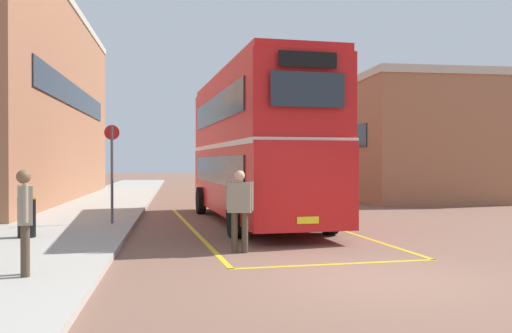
{
  "coord_description": "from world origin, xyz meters",
  "views": [
    {
      "loc": [
        -3.24,
        -9.01,
        1.97
      ],
      "look_at": [
        -0.44,
        10.67,
        1.78
      ],
      "focal_mm": 38.85,
      "sensor_mm": 36.0,
      "label": 1
    }
  ],
  "objects_px": {
    "double_decker_bus": "(255,144)",
    "litter_bin": "(27,217)",
    "bus_stop_sign": "(112,165)",
    "single_deck_bus": "(282,166)",
    "pedestrian_boarding": "(240,204)",
    "pedestrian_waiting_far": "(25,214)"
  },
  "relations": [
    {
      "from": "double_decker_bus",
      "to": "single_deck_bus",
      "type": "bearing_deg",
      "value": 76.69
    },
    {
      "from": "double_decker_bus",
      "to": "litter_bin",
      "type": "relative_size",
      "value": 11.3
    },
    {
      "from": "single_deck_bus",
      "to": "pedestrian_boarding",
      "type": "height_order",
      "value": "single_deck_bus"
    },
    {
      "from": "double_decker_bus",
      "to": "single_deck_bus",
      "type": "height_order",
      "value": "double_decker_bus"
    },
    {
      "from": "pedestrian_waiting_far",
      "to": "bus_stop_sign",
      "type": "bearing_deg",
      "value": 86.03
    },
    {
      "from": "single_deck_bus",
      "to": "pedestrian_boarding",
      "type": "distance_m",
      "value": 26.01
    },
    {
      "from": "pedestrian_boarding",
      "to": "bus_stop_sign",
      "type": "distance_m",
      "value": 5.9
    },
    {
      "from": "pedestrian_waiting_far",
      "to": "litter_bin",
      "type": "bearing_deg",
      "value": 104.11
    },
    {
      "from": "double_decker_bus",
      "to": "pedestrian_waiting_far",
      "type": "relative_size",
      "value": 6.38
    },
    {
      "from": "double_decker_bus",
      "to": "pedestrian_boarding",
      "type": "distance_m",
      "value": 6.04
    },
    {
      "from": "single_deck_bus",
      "to": "litter_bin",
      "type": "height_order",
      "value": "single_deck_bus"
    },
    {
      "from": "bus_stop_sign",
      "to": "litter_bin",
      "type": "bearing_deg",
      "value": -121.55
    },
    {
      "from": "single_deck_bus",
      "to": "pedestrian_waiting_far",
      "type": "height_order",
      "value": "single_deck_bus"
    },
    {
      "from": "litter_bin",
      "to": "bus_stop_sign",
      "type": "height_order",
      "value": "bus_stop_sign"
    },
    {
      "from": "double_decker_bus",
      "to": "bus_stop_sign",
      "type": "bearing_deg",
      "value": -168.48
    },
    {
      "from": "single_deck_bus",
      "to": "pedestrian_waiting_far",
      "type": "bearing_deg",
      "value": -108.83
    },
    {
      "from": "double_decker_bus",
      "to": "bus_stop_sign",
      "type": "distance_m",
      "value": 4.5
    },
    {
      "from": "pedestrian_boarding",
      "to": "bus_stop_sign",
      "type": "height_order",
      "value": "bus_stop_sign"
    },
    {
      "from": "double_decker_bus",
      "to": "pedestrian_waiting_far",
      "type": "height_order",
      "value": "double_decker_bus"
    },
    {
      "from": "double_decker_bus",
      "to": "single_deck_bus",
      "type": "relative_size",
      "value": 1.13
    },
    {
      "from": "pedestrian_boarding",
      "to": "litter_bin",
      "type": "distance_m",
      "value": 5.37
    },
    {
      "from": "pedestrian_waiting_far",
      "to": "bus_stop_sign",
      "type": "height_order",
      "value": "bus_stop_sign"
    }
  ]
}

